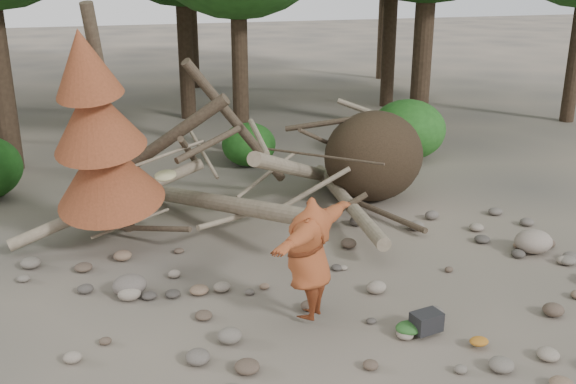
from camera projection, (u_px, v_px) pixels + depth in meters
name	position (u px, v px, depth m)	size (l,w,h in m)	color
ground	(346.00, 308.00, 9.55)	(120.00, 120.00, 0.00)	#514C44
deadfall_pile	(350.00, 161.00, 13.67)	(8.55, 5.24, 3.30)	#332619
dead_conifer	(99.00, 137.00, 10.89)	(2.06, 2.16, 4.35)	#4C3F30
bush_mid	(249.00, 144.00, 16.59)	(1.40, 1.40, 1.12)	#1F5719
bush_right	(408.00, 130.00, 17.14)	(2.00, 2.00, 1.60)	#276720
frisbee_thrower	(309.00, 258.00, 8.90)	(3.05, 1.92, 2.26)	brown
backpack	(426.00, 326.00, 8.82)	(0.41, 0.27, 0.27)	black
cloth_green	(409.00, 331.00, 8.81)	(0.39, 0.33, 0.15)	#285923
cloth_orange	(479.00, 345.00, 8.53)	(0.26, 0.22, 0.10)	#9F601B
boulder_mid_right	(533.00, 241.00, 11.44)	(0.68, 0.61, 0.41)	gray
boulder_mid_left	(130.00, 285.00, 9.93)	(0.53, 0.47, 0.32)	#645B54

